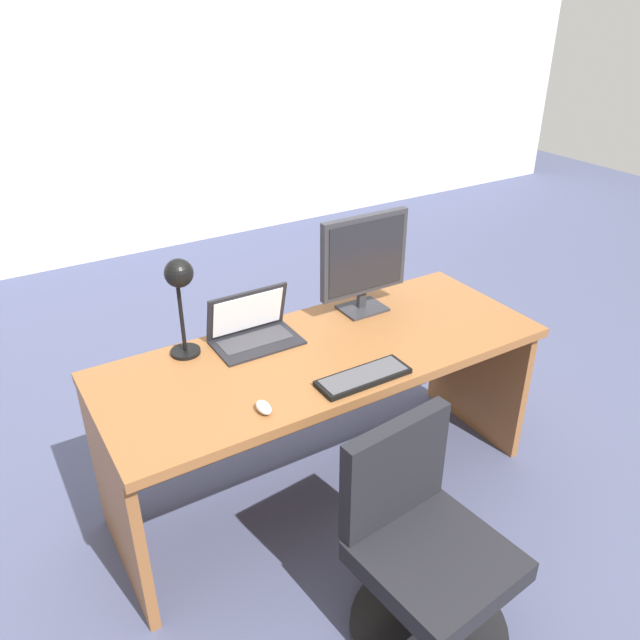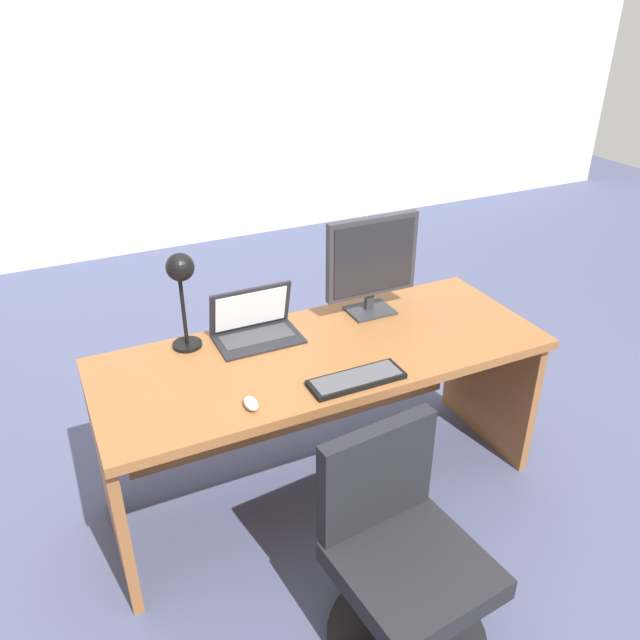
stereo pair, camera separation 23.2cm
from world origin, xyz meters
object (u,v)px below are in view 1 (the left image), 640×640
monitor (364,259)px  keyboard (363,377)px  laptop (251,325)px  mouse (264,407)px  desk (319,384)px  desk_lamp (180,286)px  office_chair (423,561)px

monitor → keyboard: (-0.32, -0.47, -0.24)m
laptop → mouse: laptop is taller
monitor → keyboard: bearing=-124.5°
desk → desk_lamp: size_ratio=4.40×
desk_lamp → office_chair: size_ratio=0.53×
desk → keyboard: 0.37m
laptop → keyboard: (0.22, -0.50, -0.05)m
desk_lamp → office_chair: desk_lamp is taller
desk → mouse: bearing=-143.7°
monitor → desk_lamp: bearing=177.9°
monitor → laptop: 0.58m
laptop → desk_lamp: desk_lamp is taller
keyboard → mouse: mouse is taller
desk → mouse: size_ratio=22.40×
laptop → mouse: (-0.19, -0.48, -0.05)m
keyboard → desk_lamp: size_ratio=0.88×
desk → mouse: (-0.40, -0.30, 0.22)m
desk → desk_lamp: bearing=158.5°
monitor → desk_lamp: monitor is taller
laptop → desk: bearing=-41.1°
desk → laptop: 0.39m
desk_lamp → mouse: bearing=-79.4°
monitor → office_chair: bearing=-112.9°
mouse → desk_lamp: 0.58m
monitor → mouse: bearing=-148.1°
keyboard → mouse: 0.41m
desk → laptop: size_ratio=5.24×
desk → laptop: (-0.21, 0.19, 0.26)m
office_chair → laptop: bearing=97.5°
office_chair → mouse: bearing=121.6°
monitor → office_chair: monitor is taller
laptop → keyboard: 0.55m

